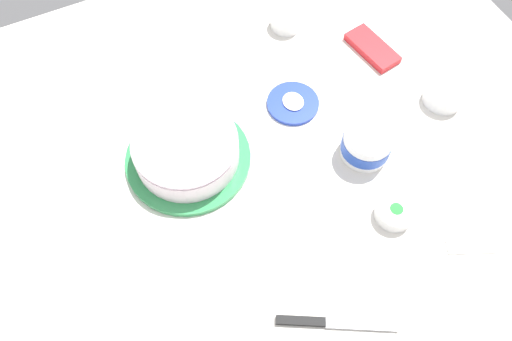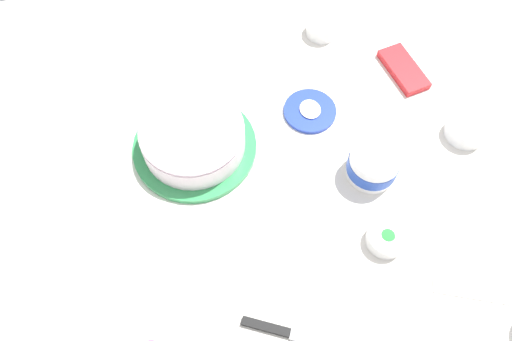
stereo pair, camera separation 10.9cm
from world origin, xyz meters
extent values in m
plane|color=silver|center=(0.00, 0.00, 0.00)|extent=(1.54, 1.54, 0.00)
cylinder|color=#339351|center=(-0.17, -0.18, 0.01)|extent=(0.29, 0.29, 0.01)
cylinder|color=pink|center=(-0.17, -0.18, 0.04)|extent=(0.21, 0.21, 0.05)
cylinder|color=white|center=(-0.17, -0.18, 0.04)|extent=(0.23, 0.23, 0.06)
ellipsoid|color=white|center=(-0.17, -0.18, 0.08)|extent=(0.23, 0.23, 0.03)
cylinder|color=white|center=(-0.01, 0.19, 0.04)|extent=(0.11, 0.11, 0.08)
cylinder|color=#2347B2|center=(-0.01, 0.19, 0.04)|extent=(0.11, 0.11, 0.04)
cylinder|color=white|center=(-0.01, 0.19, 0.07)|extent=(0.10, 0.10, 0.01)
cylinder|color=#233DAD|center=(-0.20, 0.11, 0.01)|extent=(0.13, 0.13, 0.01)
ellipsoid|color=white|center=(-0.20, 0.11, 0.01)|extent=(0.06, 0.05, 0.01)
cube|color=black|center=(0.26, -0.12, 0.01)|extent=(0.06, 0.09, 0.01)
cylinder|color=white|center=(0.15, 0.16, 0.02)|extent=(0.08, 0.08, 0.03)
cylinder|color=green|center=(0.15, 0.16, 0.02)|extent=(0.07, 0.07, 0.01)
ellipsoid|color=green|center=(0.15, 0.16, 0.03)|extent=(0.06, 0.06, 0.02)
cylinder|color=white|center=(-0.44, 0.21, 0.02)|extent=(0.08, 0.08, 0.04)
cylinder|color=orange|center=(-0.44, 0.21, 0.02)|extent=(0.07, 0.07, 0.01)
ellipsoid|color=orange|center=(-0.44, 0.21, 0.03)|extent=(0.06, 0.06, 0.02)
cylinder|color=white|center=(-0.06, 0.44, 0.02)|extent=(0.09, 0.09, 0.04)
cylinder|color=yellow|center=(-0.06, 0.44, 0.02)|extent=(0.08, 0.08, 0.01)
ellipsoid|color=yellow|center=(-0.06, 0.44, 0.03)|extent=(0.07, 0.07, 0.02)
cube|color=red|center=(-0.27, 0.37, 0.01)|extent=(0.16, 0.09, 0.02)
cube|color=white|center=(0.24, 0.32, 0.00)|extent=(0.20, 0.20, 0.01)
camera|label=1|loc=(0.41, -0.29, 0.99)|focal=35.04mm
camera|label=2|loc=(0.45, -0.19, 0.99)|focal=35.04mm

